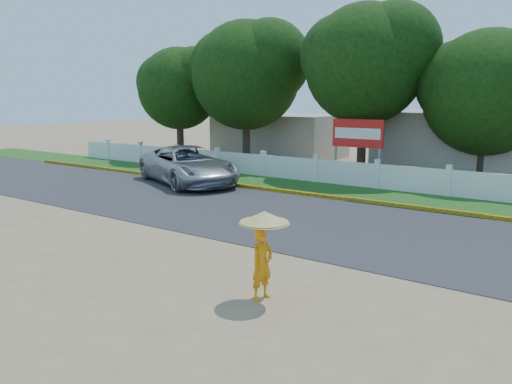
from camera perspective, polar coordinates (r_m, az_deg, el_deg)
ground at (r=12.97m, az=-5.12°, el=-7.02°), size 120.00×120.00×0.00m
road at (r=16.52m, az=4.99°, el=-3.06°), size 60.00×7.00×0.02m
grass_verge at (r=21.13m, az=12.16°, el=-0.19°), size 60.00×3.50×0.03m
curb at (r=19.59m, az=10.22°, el=-0.79°), size 40.00×0.18×0.16m
fence at (r=22.37m, az=13.67°, el=1.73°), size 40.00×0.10×1.10m
building_near at (r=27.96m, az=24.71°, el=4.98°), size 10.00×6.00×3.20m
building_far at (r=33.73m, az=2.69°, el=6.45°), size 8.00×5.00×2.80m
vehicle at (r=23.26m, az=-7.80°, el=3.07°), size 6.86×5.14×1.73m
monk_with_parasol at (r=9.78m, az=0.82°, el=-5.76°), size 0.99×0.99×1.80m
billboard at (r=23.74m, az=11.53°, el=6.20°), size 2.50×0.13×2.95m
tree_row at (r=25.63m, az=12.42°, el=12.71°), size 31.05×7.34×8.42m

